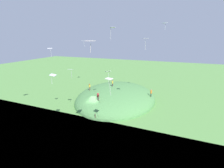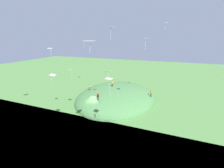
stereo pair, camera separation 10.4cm
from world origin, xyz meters
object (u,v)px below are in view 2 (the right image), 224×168
at_px(person_watching_kites, 98,95).
at_px(person_near_shore, 151,92).
at_px(mooring_post, 95,117).
at_px(person_with_child, 90,86).
at_px(kite_9, 165,23).
at_px(kite_3, 108,72).
at_px(kite_4, 83,41).
at_px(kite_7, 146,39).
at_px(kite_1, 112,29).
at_px(kite_10, 50,49).
at_px(kite_5, 71,70).
at_px(person_on_hilltop, 113,82).
at_px(kite_8, 53,75).
at_px(kite_0, 90,41).
at_px(kite_6, 109,80).

distance_m(person_watching_kites, person_near_shore, 12.66).
relative_size(person_near_shore, mooring_post, 1.40).
relative_size(person_with_child, kite_9, 1.38).
height_order(person_near_shore, kite_3, kite_3).
relative_size(kite_4, kite_7, 1.11).
xyz_separation_m(kite_1, kite_10, (-2.77, 9.51, -2.97)).
xyz_separation_m(kite_1, kite_5, (0.50, 8.34, -6.83)).
distance_m(person_on_hilltop, person_with_child, 5.67).
bearing_deg(mooring_post, kite_7, -72.86).
relative_size(person_on_hilltop, kite_3, 0.77).
relative_size(person_on_hilltop, person_near_shore, 0.85).
bearing_deg(kite_8, kite_0, -107.23).
bearing_deg(kite_9, kite_3, 141.80).
bearing_deg(person_with_child, kite_10, -97.12).
xyz_separation_m(kite_3, kite_4, (18.28, 15.72, 4.42)).
bearing_deg(kite_3, kite_9, -38.20).
distance_m(kite_6, kite_9, 16.35).
relative_size(person_with_child, kite_1, 0.96).
distance_m(person_watching_kites, kite_1, 13.89).
relative_size(kite_9, mooring_post, 0.96).
distance_m(kite_4, mooring_post, 25.56).
bearing_deg(kite_0, kite_6, -7.38).
height_order(person_with_child, mooring_post, person_with_child).
height_order(kite_6, kite_9, kite_9).
bearing_deg(kite_7, kite_10, 111.09).
xyz_separation_m(person_watching_kites, mooring_post, (-3.69, -1.20, -2.72)).
relative_size(kite_7, kite_9, 1.40).
relative_size(kite_3, kite_7, 1.15).
relative_size(kite_7, kite_10, 1.24).
distance_m(kite_6, kite_8, 8.13).
height_order(kite_5, kite_9, kite_9).
distance_m(kite_3, kite_7, 7.76).
height_order(person_with_child, person_near_shore, person_with_child).
xyz_separation_m(person_watching_kites, kite_10, (-6.63, 4.84, 9.53)).
xyz_separation_m(kite_10, mooring_post, (2.95, -6.05, -12.25)).
bearing_deg(kite_1, kite_9, -36.87).
bearing_deg(kite_10, kite_7, -68.91).
distance_m(kite_1, kite_4, 24.34).
relative_size(person_with_child, kite_4, 0.89).
relative_size(person_near_shore, kite_6, 0.80).
distance_m(kite_4, kite_8, 25.80).
distance_m(kite_10, mooring_post, 13.97).
height_order(kite_1, kite_9, kite_9).
height_order(person_near_shore, kite_1, kite_1).
xyz_separation_m(person_near_shore, kite_0, (-20.14, 4.16, 11.60)).
relative_size(kite_3, kite_8, 1.44).
xyz_separation_m(person_watching_kites, person_near_shore, (8.28, -9.55, -0.77)).
xyz_separation_m(kite_6, kite_7, (6.89, -3.27, 5.09)).
xyz_separation_m(kite_9, kite_10, (-11.73, 16.23, -4.27)).
height_order(person_with_child, kite_5, kite_5).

